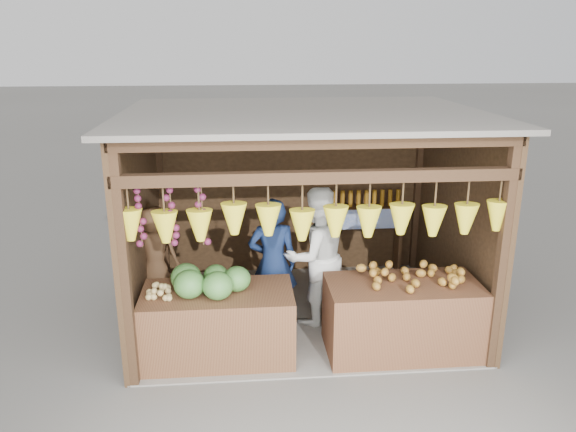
% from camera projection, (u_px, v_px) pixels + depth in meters
% --- Properties ---
extents(ground, '(80.00, 80.00, 0.00)m').
position_uv_depth(ground, '(302.00, 313.00, 7.44)').
color(ground, '#514F49').
rests_on(ground, ground).
extents(stall_structure, '(4.30, 3.30, 2.66)m').
position_uv_depth(stall_structure, '(301.00, 193.00, 6.90)').
color(stall_structure, slate).
rests_on(stall_structure, ground).
extents(back_shelf, '(1.25, 0.32, 1.32)m').
position_uv_depth(back_shelf, '(362.00, 219.00, 8.49)').
color(back_shelf, '#382314').
rests_on(back_shelf, ground).
extents(counter_left, '(1.67, 0.85, 0.81)m').
position_uv_depth(counter_left, '(219.00, 325.00, 6.31)').
color(counter_left, '#452817').
rests_on(counter_left, ground).
extents(counter_right, '(1.72, 0.85, 0.86)m').
position_uv_depth(counter_right, '(402.00, 318.00, 6.42)').
color(counter_right, '#4D2B19').
rests_on(counter_right, ground).
extents(stool, '(0.35, 0.35, 0.32)m').
position_uv_depth(stool, '(160.00, 306.00, 7.29)').
color(stool, black).
rests_on(stool, ground).
extents(man_standing, '(0.61, 0.40, 1.67)m').
position_uv_depth(man_standing, '(273.00, 263.00, 6.92)').
color(man_standing, '#132247').
rests_on(man_standing, ground).
extents(woman_standing, '(1.05, 0.93, 1.78)m').
position_uv_depth(woman_standing, '(316.00, 256.00, 7.00)').
color(woman_standing, white).
rests_on(woman_standing, ground).
extents(vendor_seated, '(0.66, 0.52, 1.18)m').
position_uv_depth(vendor_seated, '(155.00, 252.00, 7.06)').
color(vendor_seated, brown).
rests_on(vendor_seated, stool).
extents(melon_pile, '(1.00, 0.50, 0.32)m').
position_uv_depth(melon_pile, '(211.00, 279.00, 6.13)').
color(melon_pile, '#155016').
rests_on(melon_pile, counter_left).
extents(tanfruit_pile, '(0.34, 0.40, 0.13)m').
position_uv_depth(tanfruit_pile, '(160.00, 290.00, 6.08)').
color(tanfruit_pile, '#A98E4E').
rests_on(tanfruit_pile, counter_left).
extents(mango_pile, '(1.40, 0.64, 0.22)m').
position_uv_depth(mango_pile, '(411.00, 273.00, 6.28)').
color(mango_pile, '#C34E1A').
rests_on(mango_pile, counter_right).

